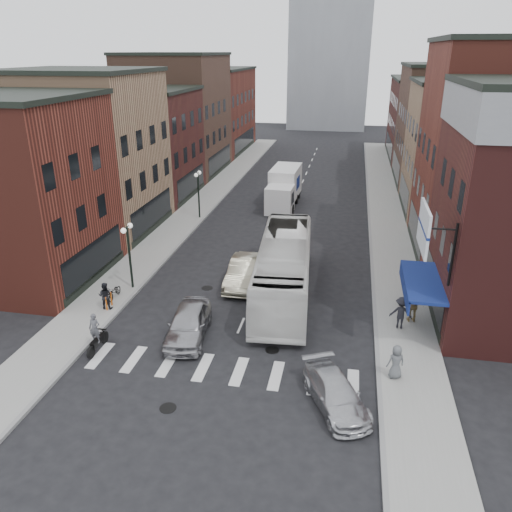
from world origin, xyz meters
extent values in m
plane|color=black|center=(0.00, 0.00, 0.00)|extent=(160.00, 160.00, 0.00)
cube|color=gray|center=(-8.50, 22.00, 0.07)|extent=(3.00, 74.00, 0.15)
cube|color=gray|center=(8.50, 22.00, 0.07)|extent=(3.00, 74.00, 0.15)
cube|color=gray|center=(-7.00, 22.00, 0.00)|extent=(0.20, 74.00, 0.16)
cube|color=gray|center=(7.00, 22.00, 0.00)|extent=(0.20, 74.00, 0.16)
cube|color=silver|center=(0.00, -3.00, 0.00)|extent=(12.00, 2.20, 0.01)
cube|color=#5E241A|center=(-15.00, 4.50, 5.50)|extent=(10.00, 9.00, 11.00)
cube|color=black|center=(-10.02, 4.50, 1.60)|extent=(0.08, 7.20, 2.20)
cube|color=#A37A5A|center=(-15.00, 14.00, 6.00)|extent=(10.00, 10.00, 12.00)
cube|color=black|center=(-10.02, 14.00, 1.60)|extent=(0.08, 8.00, 2.20)
cube|color=black|center=(-15.00, 14.00, 12.15)|extent=(10.30, 10.20, 0.30)
cube|color=#481B1A|center=(-15.00, 24.00, 5.00)|extent=(10.00, 10.00, 10.00)
cube|color=black|center=(-10.02, 24.00, 1.60)|extent=(0.08, 8.00, 2.20)
cube|color=black|center=(-15.00, 24.00, 10.15)|extent=(10.30, 10.20, 0.30)
cube|color=brown|center=(-15.00, 35.00, 6.50)|extent=(10.00, 12.00, 13.00)
cube|color=black|center=(-10.02, 35.00, 1.60)|extent=(0.08, 9.60, 2.20)
cube|color=black|center=(-15.00, 35.00, 13.15)|extent=(10.30, 12.20, 0.30)
cube|color=#5E241A|center=(-15.00, 49.00, 5.50)|extent=(10.00, 16.00, 11.00)
cube|color=black|center=(-10.02, 49.00, 1.60)|extent=(0.08, 12.80, 2.20)
cube|color=black|center=(-15.00, 49.00, 11.15)|extent=(10.30, 16.20, 0.30)
cube|color=black|center=(10.02, 4.50, 1.60)|extent=(0.08, 7.20, 2.20)
cube|color=#5E241A|center=(15.00, 14.00, 7.00)|extent=(10.00, 10.00, 14.00)
cube|color=black|center=(10.02, 14.00, 1.60)|extent=(0.08, 8.00, 2.20)
cube|color=#A37A5A|center=(15.00, 24.00, 5.50)|extent=(10.00, 10.00, 11.00)
cube|color=black|center=(10.02, 24.00, 1.60)|extent=(0.08, 8.00, 2.20)
cube|color=black|center=(15.00, 24.00, 11.15)|extent=(10.30, 10.20, 0.30)
cube|color=brown|center=(15.00, 35.00, 6.00)|extent=(10.00, 12.00, 12.00)
cube|color=black|center=(10.02, 35.00, 1.60)|extent=(0.08, 9.60, 2.20)
cube|color=black|center=(15.00, 35.00, 12.15)|extent=(10.30, 12.20, 0.30)
cube|color=#481B1A|center=(15.00, 49.00, 5.00)|extent=(10.00, 16.00, 10.00)
cube|color=black|center=(10.02, 49.00, 1.60)|extent=(0.08, 12.80, 2.20)
cube|color=black|center=(15.00, 49.00, 10.15)|extent=(10.30, 16.20, 0.30)
cube|color=navy|center=(9.10, 2.50, 2.70)|extent=(1.80, 5.00, 0.15)
cube|color=navy|center=(8.25, 2.50, 2.35)|extent=(0.10, 5.00, 0.70)
cylinder|color=black|center=(9.90, 0.50, 5.00)|extent=(0.12, 0.12, 3.00)
cylinder|color=black|center=(9.20, 0.50, 6.20)|extent=(1.40, 0.08, 0.08)
cube|color=silver|center=(8.50, 0.50, 6.20)|extent=(0.12, 3.00, 2.00)
cylinder|color=black|center=(-7.40, 4.00, 2.00)|extent=(0.14, 0.14, 4.00)
cylinder|color=black|center=(-7.40, 4.00, 4.00)|extent=(0.06, 0.90, 0.06)
sphere|color=white|center=(-7.40, 3.55, 3.95)|extent=(0.32, 0.32, 0.32)
sphere|color=white|center=(-7.40, 4.45, 3.95)|extent=(0.32, 0.32, 0.32)
cylinder|color=black|center=(-7.40, 18.00, 2.00)|extent=(0.14, 0.14, 4.00)
cylinder|color=black|center=(-7.40, 18.00, 4.00)|extent=(0.06, 0.90, 0.06)
sphere|color=white|center=(-7.40, 17.55, 3.95)|extent=(0.32, 0.32, 0.32)
sphere|color=white|center=(-7.40, 18.45, 3.95)|extent=(0.32, 0.32, 0.32)
cylinder|color=#D8590C|center=(-7.60, 1.00, 0.55)|extent=(0.08, 0.08, 0.80)
cylinder|color=#D8590C|center=(-7.60, 1.60, 0.55)|extent=(0.08, 0.08, 0.80)
cube|color=silver|center=(-0.83, 20.73, 1.29)|extent=(2.39, 2.57, 2.39)
cube|color=black|center=(-0.83, 20.73, 1.53)|extent=(2.38, 1.43, 1.05)
cube|color=silver|center=(-0.83, 24.36, 2.01)|extent=(2.58, 5.06, 2.78)
cube|color=navy|center=(-0.83, 24.36, 2.01)|extent=(2.50, 2.00, 1.15)
cube|color=black|center=(-0.83, 24.17, 0.43)|extent=(2.34, 6.30, 0.34)
cylinder|color=black|center=(-1.93, 20.92, 0.43)|extent=(0.27, 0.86, 0.86)
cylinder|color=black|center=(0.27, 20.92, 0.43)|extent=(0.27, 0.86, 0.86)
cylinder|color=black|center=(-1.93, 24.17, 0.43)|extent=(0.27, 0.86, 0.86)
cylinder|color=black|center=(0.27, 24.17, 0.43)|extent=(0.27, 0.86, 0.86)
cylinder|color=black|center=(-1.93, 26.09, 0.43)|extent=(0.27, 0.86, 0.86)
cylinder|color=black|center=(0.27, 26.09, 0.43)|extent=(0.27, 0.86, 0.86)
cylinder|color=black|center=(-6.30, -1.89, 0.30)|extent=(0.13, 0.61, 0.61)
cylinder|color=black|center=(-6.30, -3.26, 0.30)|extent=(0.13, 0.61, 0.61)
cube|color=black|center=(-6.30, -2.57, 0.50)|extent=(0.25, 1.11, 0.32)
cube|color=black|center=(-6.30, -2.07, 0.87)|extent=(0.51, 0.07, 0.06)
imported|color=#515258|center=(-6.30, -2.66, 1.26)|extent=(0.56, 0.37, 1.51)
imported|color=silver|center=(1.70, 5.10, 1.72)|extent=(3.82, 12.53, 3.44)
imported|color=#A2A2A6|center=(-2.35, -0.58, 0.80)|extent=(2.43, 4.88, 1.60)
imported|color=#B3AD91|center=(-0.86, 6.00, 0.83)|extent=(1.79, 5.04, 1.66)
imported|color=#B4B5B9|center=(5.17, -4.56, 0.62)|extent=(3.41, 4.58, 1.23)
imported|color=black|center=(-7.80, 2.45, 0.55)|extent=(0.56, 1.53, 0.80)
imported|color=black|center=(-7.74, 1.21, 0.93)|extent=(0.80, 0.51, 1.56)
imported|color=black|center=(8.19, 2.11, 1.02)|extent=(1.18, 0.68, 1.74)
imported|color=olive|center=(8.88, 2.92, 1.07)|extent=(1.15, 0.69, 1.85)
imported|color=#565A5D|center=(7.66, -2.32, 0.94)|extent=(0.90, 0.74, 1.58)
camera|label=1|loc=(5.11, -21.42, 13.49)|focal=35.00mm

